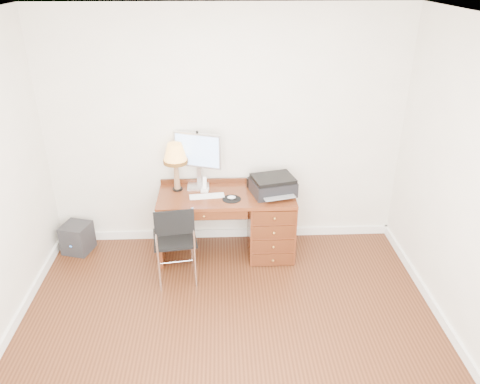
{
  "coord_description": "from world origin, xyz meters",
  "views": [
    {
      "loc": [
        -0.05,
        -3.19,
        3.06
      ],
      "look_at": [
        0.14,
        1.2,
        0.88
      ],
      "focal_mm": 35.0,
      "sensor_mm": 36.0,
      "label": 1
    }
  ],
  "objects_px": {
    "monitor": "(197,153)",
    "printer": "(273,185)",
    "desk": "(255,220)",
    "phone": "(205,187)",
    "chair": "(174,236)",
    "leg_lamp": "(175,156)",
    "equipment_box": "(77,238)"
  },
  "relations": [
    {
      "from": "printer",
      "to": "equipment_box",
      "type": "height_order",
      "value": "printer"
    },
    {
      "from": "printer",
      "to": "leg_lamp",
      "type": "distance_m",
      "value": 1.11
    },
    {
      "from": "phone",
      "to": "monitor",
      "type": "bearing_deg",
      "value": 126.65
    },
    {
      "from": "printer",
      "to": "phone",
      "type": "relative_size",
      "value": 3.07
    },
    {
      "from": "phone",
      "to": "equipment_box",
      "type": "bearing_deg",
      "value": -172.02
    },
    {
      "from": "monitor",
      "to": "leg_lamp",
      "type": "height_order",
      "value": "monitor"
    },
    {
      "from": "monitor",
      "to": "printer",
      "type": "relative_size",
      "value": 1.2
    },
    {
      "from": "printer",
      "to": "chair",
      "type": "relative_size",
      "value": 0.57
    },
    {
      "from": "chair",
      "to": "printer",
      "type": "bearing_deg",
      "value": 18.24
    },
    {
      "from": "monitor",
      "to": "printer",
      "type": "height_order",
      "value": "monitor"
    },
    {
      "from": "desk",
      "to": "printer",
      "type": "bearing_deg",
      "value": -1.82
    },
    {
      "from": "printer",
      "to": "chair",
      "type": "bearing_deg",
      "value": -167.37
    },
    {
      "from": "equipment_box",
      "to": "phone",
      "type": "bearing_deg",
      "value": 15.54
    },
    {
      "from": "leg_lamp",
      "to": "equipment_box",
      "type": "height_order",
      "value": "leg_lamp"
    },
    {
      "from": "phone",
      "to": "chair",
      "type": "height_order",
      "value": "phone"
    },
    {
      "from": "equipment_box",
      "to": "chair",
      "type": "bearing_deg",
      "value": -11.83
    },
    {
      "from": "printer",
      "to": "phone",
      "type": "bearing_deg",
      "value": 159.44
    },
    {
      "from": "chair",
      "to": "monitor",
      "type": "bearing_deg",
      "value": 64.86
    },
    {
      "from": "chair",
      "to": "leg_lamp",
      "type": "bearing_deg",
      "value": 81.65
    },
    {
      "from": "monitor",
      "to": "leg_lamp",
      "type": "xyz_separation_m",
      "value": [
        -0.23,
        -0.09,
        0.01
      ]
    },
    {
      "from": "desk",
      "to": "chair",
      "type": "height_order",
      "value": "chair"
    },
    {
      "from": "desk",
      "to": "phone",
      "type": "height_order",
      "value": "phone"
    },
    {
      "from": "printer",
      "to": "equipment_box",
      "type": "distance_m",
      "value": 2.35
    },
    {
      "from": "leg_lamp",
      "to": "chair",
      "type": "xyz_separation_m",
      "value": [
        0.0,
        -0.67,
        -0.6
      ]
    },
    {
      "from": "monitor",
      "to": "chair",
      "type": "distance_m",
      "value": 0.99
    },
    {
      "from": "desk",
      "to": "equipment_box",
      "type": "distance_m",
      "value": 2.07
    },
    {
      "from": "monitor",
      "to": "equipment_box",
      "type": "height_order",
      "value": "monitor"
    },
    {
      "from": "printer",
      "to": "leg_lamp",
      "type": "bearing_deg",
      "value": 158.56
    },
    {
      "from": "desk",
      "to": "printer",
      "type": "height_order",
      "value": "printer"
    },
    {
      "from": "desk",
      "to": "monitor",
      "type": "relative_size",
      "value": 2.38
    },
    {
      "from": "monitor",
      "to": "phone",
      "type": "height_order",
      "value": "monitor"
    },
    {
      "from": "phone",
      "to": "desk",
      "type": "bearing_deg",
      "value": 0.48
    }
  ]
}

